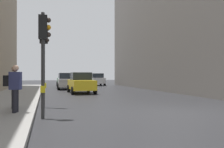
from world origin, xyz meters
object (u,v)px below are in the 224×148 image
car_white_compact (97,79)px  car_green_estate (65,80)px  car_yellow_taxi (81,83)px  car_silver_hatchback (67,81)px  traffic_light_near_right (44,50)px  pedestrian_in_dark_coat (15,85)px  pedestrian_with_grey_backpack (14,86)px  traffic_light_near_left (44,45)px

car_white_compact → car_green_estate: size_ratio=1.00×
car_yellow_taxi → car_silver_hatchback: bearing=97.0°
traffic_light_near_right → pedestrian_in_dark_coat: bearing=-137.2°
pedestrian_in_dark_coat → pedestrian_with_grey_backpack: bearing=-83.8°
traffic_light_near_left → car_green_estate: 22.66m
pedestrian_with_grey_backpack → traffic_light_near_left: bearing=-34.5°
car_yellow_taxi → pedestrian_in_dark_coat: size_ratio=2.40×
traffic_light_near_left → pedestrian_with_grey_backpack: bearing=145.5°
car_white_compact → car_silver_hatchback: same height
traffic_light_near_right → car_green_estate: traffic_light_near_right is taller
car_yellow_taxi → pedestrian_in_dark_coat: bearing=-113.8°
traffic_light_near_left → car_silver_hatchback: (2.24, 16.96, -1.72)m
traffic_light_near_left → car_white_compact: 25.87m
pedestrian_with_grey_backpack → pedestrian_in_dark_coat: same height
car_silver_hatchback → traffic_light_near_right: bearing=-99.1°
pedestrian_with_grey_backpack → pedestrian_in_dark_coat: 1.08m
car_green_estate → car_silver_hatchback: same height
car_green_estate → pedestrian_with_grey_backpack: (-3.52, -21.73, 0.29)m
car_white_compact → pedestrian_in_dark_coat: size_ratio=2.39×
car_silver_hatchback → car_green_estate: bearing=87.7°
car_white_compact → pedestrian_in_dark_coat: 24.47m
car_yellow_taxi → pedestrian_with_grey_backpack: pedestrian_with_grey_backpack is taller
traffic_light_near_right → car_yellow_taxi: traffic_light_near_right is taller
car_green_estate → pedestrian_with_grey_backpack: bearing=-99.2°
car_silver_hatchback → car_yellow_taxi: bearing=-83.0°
traffic_light_near_left → car_white_compact: (7.24, 24.77, -1.72)m
traffic_light_near_left → car_green_estate: size_ratio=0.89×
traffic_light_near_left → car_yellow_taxi: bearing=75.2°
traffic_light_near_right → car_yellow_taxi: bearing=70.4°
pedestrian_with_grey_backpack → car_green_estate: bearing=80.8°
car_white_compact → car_green_estate: same height
car_white_compact → car_yellow_taxi: same height
car_silver_hatchback → pedestrian_in_dark_coat: bearing=-102.7°
traffic_light_near_right → pedestrian_in_dark_coat: traffic_light_near_right is taller
car_green_estate → pedestrian_in_dark_coat: (-3.63, -20.66, 0.25)m
traffic_light_near_left → car_green_estate: traffic_light_near_left is taller
traffic_light_near_right → pedestrian_with_grey_backpack: size_ratio=2.25×
traffic_light_near_right → pedestrian_in_dark_coat: size_ratio=2.25×
car_silver_hatchback → car_white_compact: bearing=57.4°
traffic_light_near_right → car_green_estate: size_ratio=0.94×
traffic_light_near_left → traffic_light_near_right: bearing=90.1°
car_silver_hatchback → traffic_light_near_left: bearing=-97.5°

